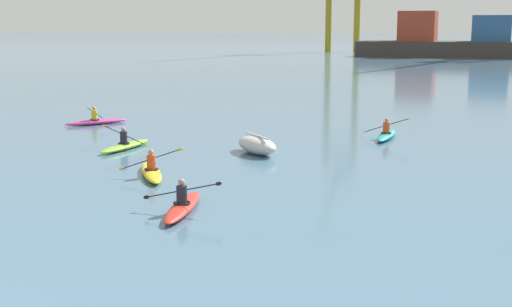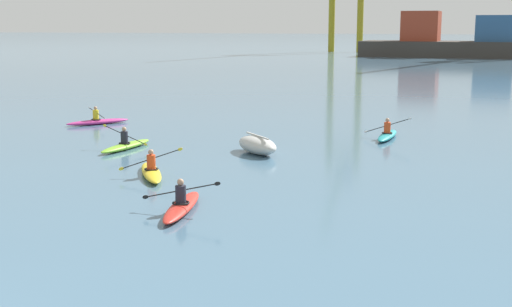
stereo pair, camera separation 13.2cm
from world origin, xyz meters
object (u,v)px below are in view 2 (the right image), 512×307
Objects in this scene: kayak_teal at (387,135)px; capsized_dinghy at (257,145)px; kayak_magenta at (98,121)px; kayak_lime at (126,145)px; kayak_red at (182,205)px; container_barge at (495,41)px; kayak_yellow at (151,171)px.

capsized_dinghy is at bearing -128.20° from kayak_teal.
capsized_dinghy is 0.85× the size of kayak_magenta.
kayak_teal is at bearing 33.02° from kayak_lime.
kayak_red is (0.93, -8.97, -0.18)m from capsized_dinghy.
container_barge reaches higher than kayak_magenta.
kayak_yellow is 0.92× the size of kayak_red.
capsized_dinghy is 7.06m from kayak_teal.
kayak_lime is at bearing 128.63° from kayak_red.
container_barge is 12.08× the size of kayak_red.
container_barge is 12.21× the size of kayak_teal.
container_barge is at bearing 87.56° from kayak_teal.
kayak_yellow reaches higher than kayak_red.
kayak_lime is at bearing -98.40° from container_barge.
container_barge is 96.54m from kayak_yellow.
kayak_lime is (-5.53, -0.88, -0.18)m from capsized_dinghy.
kayak_lime reaches higher than kayak_yellow.
container_barge is at bearing 77.74° from kayak_magenta.
kayak_yellow is (-10.04, -95.98, -2.39)m from container_barge.
kayak_lime is 11.81m from kayak_teal.
kayak_red is at bearing -51.79° from kayak_yellow.
kayak_yellow is 4.79m from kayak_red.
capsized_dinghy is at bearing 9.08° from kayak_lime.
kayak_lime is 1.11× the size of kayak_magenta.
container_barge is at bearing 85.95° from kayak_red.
kayak_magenta reaches higher than capsized_dinghy.
kayak_yellow is 1.02× the size of kayak_magenta.
kayak_magenta is at bearing -178.03° from kayak_teal.
kayak_yellow is at bearing -49.96° from kayak_magenta.
container_barge is at bearing 84.03° from kayak_yellow.
kayak_yellow is at bearing 128.21° from kayak_red.
container_barge is 91.16m from capsized_dinghy.
container_barge reaches higher than capsized_dinghy.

